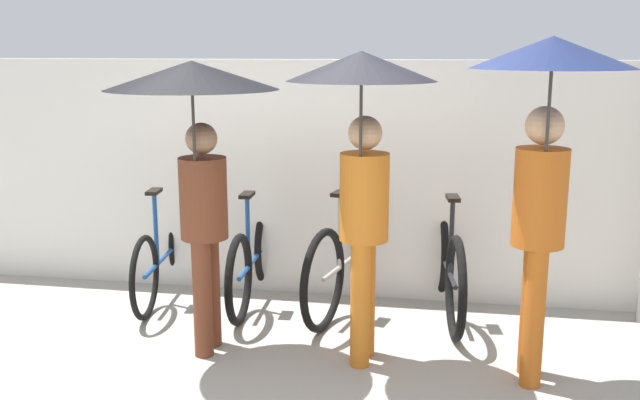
# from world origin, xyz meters

# --- Properties ---
(back_wall) EXTENTS (10.88, 0.12, 1.97)m
(back_wall) POSITION_xyz_m (0.00, 2.17, 0.99)
(back_wall) COLOR silver
(back_wall) RESTS_ON ground
(parked_bicycle_0) EXTENTS (0.44, 1.73, 1.05)m
(parked_bicycle_0) POSITION_xyz_m (-1.18, 1.87, 0.36)
(parked_bicycle_0) COLOR black
(parked_bicycle_0) RESTS_ON ground
(parked_bicycle_1) EXTENTS (0.44, 1.68, 1.03)m
(parked_bicycle_1) POSITION_xyz_m (-0.39, 1.85, 0.37)
(parked_bicycle_1) COLOR black
(parked_bicycle_1) RESTS_ON ground
(parked_bicycle_2) EXTENTS (0.56, 1.78, 1.02)m
(parked_bicycle_2) POSITION_xyz_m (0.39, 1.85, 0.40)
(parked_bicycle_2) COLOR black
(parked_bicycle_2) RESTS_ON ground
(parked_bicycle_3) EXTENTS (0.44, 1.74, 0.99)m
(parked_bicycle_3) POSITION_xyz_m (1.18, 1.85, 0.39)
(parked_bicycle_3) COLOR black
(parked_bicycle_3) RESTS_ON ground
(pedestrian_leading) EXTENTS (1.10, 1.10, 1.99)m
(pedestrian_leading) POSITION_xyz_m (-0.45, 0.74, 1.61)
(pedestrian_leading) COLOR brown
(pedestrian_leading) RESTS_ON ground
(pedestrian_center) EXTENTS (0.92, 0.92, 2.05)m
(pedestrian_center) POSITION_xyz_m (0.62, 0.78, 1.57)
(pedestrian_center) COLOR #C66B1E
(pedestrian_center) RESTS_ON ground
(pedestrian_trailing) EXTENTS (0.93, 0.93, 2.13)m
(pedestrian_trailing) POSITION_xyz_m (1.70, 0.68, 1.63)
(pedestrian_trailing) COLOR #B25619
(pedestrian_trailing) RESTS_ON ground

